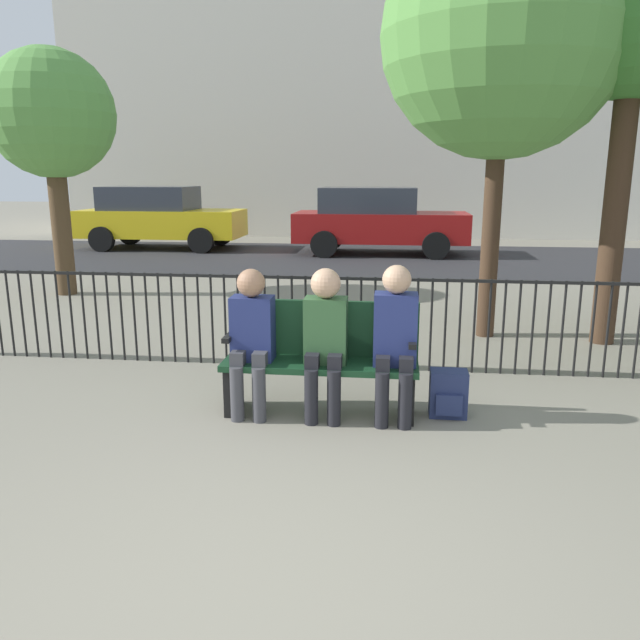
{
  "coord_description": "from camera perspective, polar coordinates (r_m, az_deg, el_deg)",
  "views": [
    {
      "loc": [
        0.58,
        -2.56,
        1.94
      ],
      "look_at": [
        0.0,
        2.27,
        0.8
      ],
      "focal_mm": 35.0,
      "sensor_mm": 36.0,
      "label": 1
    }
  ],
  "objects": [
    {
      "name": "park_bench",
      "position": [
        5.15,
        0.1,
        -3.17
      ],
      "size": [
        1.59,
        0.45,
        0.92
      ],
      "color": "#14381E",
      "rests_on": "ground"
    },
    {
      "name": "ground_plane",
      "position": [
        3.27,
        -5.17,
        -23.34
      ],
      "size": [
        80.0,
        80.0,
        0.0
      ],
      "primitive_type": "plane",
      "color": "gray"
    },
    {
      "name": "parked_car_0",
      "position": [
        17.18,
        -14.52,
        9.14
      ],
      "size": [
        4.2,
        1.94,
        1.62
      ],
      "color": "yellow",
      "rests_on": "ground"
    },
    {
      "name": "seated_person_0",
      "position": [
        5.07,
        -6.28,
        -1.21
      ],
      "size": [
        0.34,
        0.39,
        1.21
      ],
      "color": "#3D3D42",
      "rests_on": "ground"
    },
    {
      "name": "parked_car_1",
      "position": [
        15.53,
        5.25,
        9.11
      ],
      "size": [
        4.2,
        1.94,
        1.62
      ],
      "color": "maroon",
      "rests_on": "ground"
    },
    {
      "name": "backpack",
      "position": [
        5.24,
        11.65,
        -6.64
      ],
      "size": [
        0.3,
        0.24,
        0.39
      ],
      "color": "navy",
      "rests_on": "ground"
    },
    {
      "name": "street_surface",
      "position": [
        14.7,
        4.54,
        5.61
      ],
      "size": [
        24.0,
        6.0,
        0.01
      ],
      "color": "#2B2B2D",
      "rests_on": "ground"
    },
    {
      "name": "fence_railing",
      "position": [
        6.29,
        1.23,
        0.51
      ],
      "size": [
        9.01,
        0.03,
        0.95
      ],
      "color": "black",
      "rests_on": "ground"
    },
    {
      "name": "seated_person_1",
      "position": [
        4.97,
        0.47,
        -1.27
      ],
      "size": [
        0.34,
        0.39,
        1.22
      ],
      "color": "black",
      "rests_on": "ground"
    },
    {
      "name": "building_facade",
      "position": [
        23.12,
        5.82,
        25.72
      ],
      "size": [
        20.0,
        6.0,
        13.94
      ],
      "color": "beige",
      "rests_on": "ground"
    },
    {
      "name": "tree_1",
      "position": [
        11.03,
        -23.38,
        16.71
      ],
      "size": [
        1.98,
        1.98,
        3.85
      ],
      "color": "#4C3823",
      "rests_on": "ground"
    },
    {
      "name": "tree_0",
      "position": [
        8.03,
        26.9,
        23.35
      ],
      "size": [
        1.81,
        1.81,
        4.52
      ],
      "color": "#422D1E",
      "rests_on": "ground"
    },
    {
      "name": "tree_3",
      "position": [
        7.86,
        16.41,
        23.71
      ],
      "size": [
        2.73,
        2.73,
        4.82
      ],
      "color": "#422D1E",
      "rests_on": "ground"
    },
    {
      "name": "seated_person_2",
      "position": [
        4.94,
        6.9,
        -1.33
      ],
      "size": [
        0.34,
        0.39,
        1.26
      ],
      "color": "black",
      "rests_on": "ground"
    }
  ]
}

